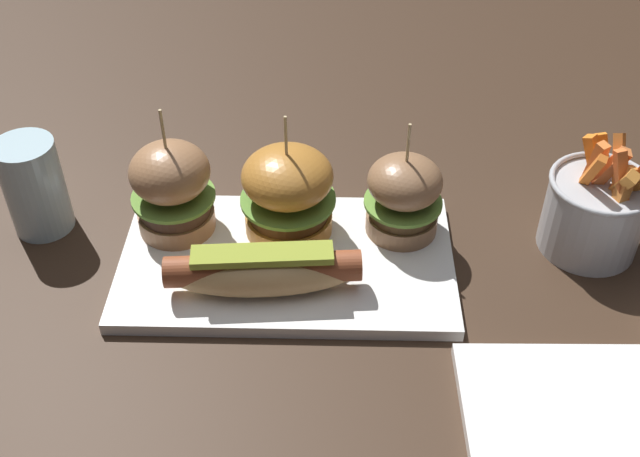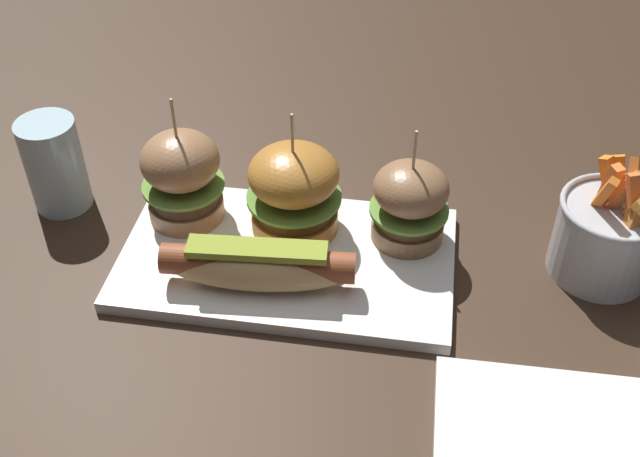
# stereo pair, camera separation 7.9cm
# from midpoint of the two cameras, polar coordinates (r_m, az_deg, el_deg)

# --- Properties ---
(ground_plane) EXTENTS (3.00, 3.00, 0.00)m
(ground_plane) POSITION_cam_midpoint_polar(r_m,az_deg,el_deg) (0.83, -5.17, -2.91)
(ground_plane) COLOR #382619
(platter_main) EXTENTS (0.35, 0.20, 0.01)m
(platter_main) POSITION_cam_midpoint_polar(r_m,az_deg,el_deg) (0.82, -5.20, -2.55)
(platter_main) COLOR white
(platter_main) RESTS_ON ground
(hot_dog) EXTENTS (0.20, 0.07, 0.05)m
(hot_dog) POSITION_cam_midpoint_polar(r_m,az_deg,el_deg) (0.77, -7.16, -3.28)
(hot_dog) COLOR tan
(hot_dog) RESTS_ON platter_main
(slider_left) EXTENTS (0.09, 0.09, 0.15)m
(slider_left) POSITION_cam_midpoint_polar(r_m,az_deg,el_deg) (0.84, -13.55, 2.84)
(slider_left) COLOR #A0704A
(slider_left) RESTS_ON platter_main
(slider_center) EXTENTS (0.10, 0.10, 0.15)m
(slider_center) POSITION_cam_midpoint_polar(r_m,az_deg,el_deg) (0.82, -5.35, 2.58)
(slider_center) COLOR #B7752D
(slider_center) RESTS_ON platter_main
(slider_right) EXTENTS (0.08, 0.08, 0.14)m
(slider_right) POSITION_cam_midpoint_polar(r_m,az_deg,el_deg) (0.82, 3.49, 2.34)
(slider_right) COLOR #906645
(slider_right) RESTS_ON platter_main
(fries_bucket) EXTENTS (0.11, 0.11, 0.14)m
(fries_bucket) POSITION_cam_midpoint_polar(r_m,az_deg,el_deg) (0.86, 17.27, 1.18)
(fries_bucket) COLOR #B7BABF
(fries_bucket) RESTS_ON ground
(side_plate) EXTENTS (0.22, 0.22, 0.01)m
(side_plate) POSITION_cam_midpoint_polar(r_m,az_deg,el_deg) (0.70, 16.41, -15.26)
(side_plate) COLOR white
(side_plate) RESTS_ON ground
(water_glass) EXTENTS (0.07, 0.07, 0.11)m
(water_glass) POSITION_cam_midpoint_polar(r_m,az_deg,el_deg) (0.91, -22.75, 2.78)
(water_glass) COLOR silver
(water_glass) RESTS_ON ground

